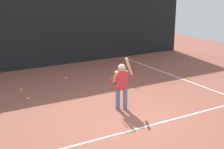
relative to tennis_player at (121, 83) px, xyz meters
The scene contains 11 objects.
ground_plane 0.86m from the tennis_player, 105.17° to the right, with size 20.00×20.00×0.00m, color brown.
court_line_baseline 1.36m from the tennis_player, 95.93° to the right, with size 9.00×0.05×0.00m, color white.
court_line_sideline 3.35m from the tennis_player, ahead, with size 0.05×9.00×0.00m, color white.
back_fence_windscreen 5.39m from the tennis_player, 91.31° to the left, with size 12.62×0.08×3.97m, color black.
fence_post_2 5.79m from the tennis_player, 69.93° to the left, with size 0.09×0.09×4.12m, color slate.
fence_post_3 8.14m from the tennis_player, 41.23° to the left, with size 0.09×0.09×4.12m, color slate.
tennis_player is the anchor object (origin of this frame).
tennis_ball_0 3.41m from the tennis_player, 123.85° to the left, with size 0.07×0.07×0.07m, color #CCE033.
tennis_ball_1 3.33m from the tennis_player, 93.83° to the left, with size 0.07×0.07×0.07m, color #CCE033.
tennis_ball_3 2.79m from the tennis_player, 134.39° to the left, with size 0.07×0.07×0.07m, color #CCE033.
tennis_ball_4 3.65m from the tennis_player, 18.82° to the left, with size 0.07×0.07×0.07m, color #CCE033.
Camera 1 is at (-3.85, -6.02, 3.12)m, focal length 50.59 mm.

